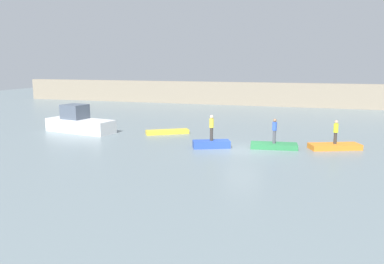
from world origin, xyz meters
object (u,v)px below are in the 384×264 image
(rowboat_blue, at_px, (211,144))
(person_yellow_shirt, at_px, (211,126))
(person_hiviz_shirt, at_px, (336,131))
(rowboat_yellow, at_px, (167,132))
(motorboat, at_px, (79,122))
(person_blue_shirt, at_px, (274,130))
(rowboat_green, at_px, (274,146))
(rowboat_orange, at_px, (335,146))

(rowboat_blue, height_order, person_yellow_shirt, person_yellow_shirt)
(person_hiviz_shirt, bearing_deg, rowboat_blue, -166.35)
(rowboat_yellow, distance_m, person_hiviz_shirt, 13.55)
(motorboat, xyz_separation_m, person_blue_shirt, (16.97, -1.70, 0.52))
(motorboat, xyz_separation_m, person_hiviz_shirt, (21.10, -0.72, 0.48))
(rowboat_green, xyz_separation_m, person_hiviz_shirt, (4.13, 0.98, 1.13))
(rowboat_green, height_order, person_yellow_shirt, person_yellow_shirt)
(rowboat_orange, distance_m, person_hiviz_shirt, 1.12)
(person_hiviz_shirt, bearing_deg, motorboat, 178.05)
(motorboat, bearing_deg, rowboat_yellow, 9.70)
(rowboat_yellow, bearing_deg, rowboat_orange, -40.04)
(person_hiviz_shirt, bearing_deg, person_yellow_shirt, -166.35)
(rowboat_orange, height_order, person_yellow_shirt, person_yellow_shirt)
(rowboat_yellow, xyz_separation_m, person_hiviz_shirt, (13.35, -2.05, 1.14))
(motorboat, relative_size, rowboat_orange, 1.88)
(rowboat_yellow, relative_size, person_yellow_shirt, 1.99)
(rowboat_yellow, relative_size, rowboat_orange, 1.04)
(rowboat_blue, relative_size, person_yellow_shirt, 1.43)
(motorboat, xyz_separation_m, rowboat_blue, (12.65, -2.77, -0.57))
(motorboat, height_order, rowboat_blue, motorboat)
(rowboat_green, relative_size, person_yellow_shirt, 1.77)
(rowboat_green, bearing_deg, person_yellow_shirt, -172.77)
(rowboat_yellow, distance_m, person_yellow_shirt, 6.53)
(rowboat_blue, height_order, rowboat_green, rowboat_blue)
(rowboat_blue, relative_size, rowboat_orange, 0.74)
(rowboat_green, bearing_deg, person_hiviz_shirt, 6.64)
(rowboat_green, bearing_deg, rowboat_orange, 6.64)
(motorboat, relative_size, rowboat_yellow, 1.81)
(rowboat_orange, relative_size, person_hiviz_shirt, 2.10)
(rowboat_blue, height_order, person_hiviz_shirt, person_hiviz_shirt)
(person_hiviz_shirt, distance_m, person_blue_shirt, 4.25)
(rowboat_blue, bearing_deg, motorboat, 144.74)
(rowboat_blue, height_order, person_blue_shirt, person_blue_shirt)
(motorboat, height_order, rowboat_orange, motorboat)
(person_yellow_shirt, bearing_deg, motorboat, 167.64)
(rowboat_green, height_order, person_hiviz_shirt, person_hiviz_shirt)
(rowboat_blue, distance_m, person_yellow_shirt, 1.30)
(person_blue_shirt, bearing_deg, rowboat_blue, -166.06)
(person_yellow_shirt, bearing_deg, rowboat_blue, 0.00)
(rowboat_blue, bearing_deg, rowboat_yellow, 117.18)
(rowboat_orange, xyz_separation_m, person_blue_shirt, (-4.13, -0.98, 1.16))
(rowboat_green, bearing_deg, person_blue_shirt, 0.00)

